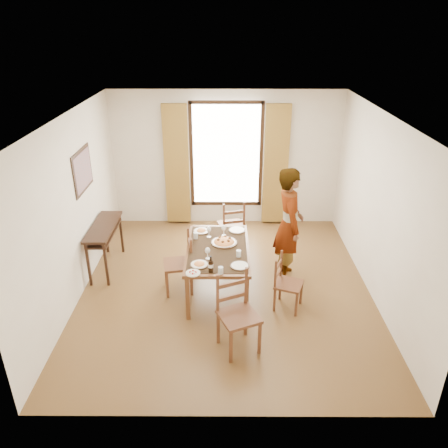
{
  "coord_description": "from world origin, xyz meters",
  "views": [
    {
      "loc": [
        -0.01,
        -5.87,
        3.91
      ],
      "look_at": [
        -0.03,
        0.25,
        1.0
      ],
      "focal_mm": 35.0,
      "sensor_mm": 36.0,
      "label": 1
    }
  ],
  "objects_px": {
    "console_table": "(104,232)",
    "man": "(289,225)",
    "pasta_platter": "(224,240)",
    "dining_table": "(218,252)"
  },
  "relations": [
    {
      "from": "man",
      "to": "dining_table",
      "type": "bearing_deg",
      "value": 106.99
    },
    {
      "from": "pasta_platter",
      "to": "console_table",
      "type": "bearing_deg",
      "value": 165.01
    },
    {
      "from": "console_table",
      "to": "pasta_platter",
      "type": "xyz_separation_m",
      "value": [
        2.0,
        -0.53,
        0.12
      ]
    },
    {
      "from": "man",
      "to": "pasta_platter",
      "type": "height_order",
      "value": "man"
    },
    {
      "from": "dining_table",
      "to": "man",
      "type": "bearing_deg",
      "value": 20.66
    },
    {
      "from": "dining_table",
      "to": "pasta_platter",
      "type": "bearing_deg",
      "value": 55.77
    },
    {
      "from": "console_table",
      "to": "man",
      "type": "bearing_deg",
      "value": -4.77
    },
    {
      "from": "console_table",
      "to": "man",
      "type": "relative_size",
      "value": 0.64
    },
    {
      "from": "dining_table",
      "to": "console_table",
      "type": "bearing_deg",
      "value": 160.52
    },
    {
      "from": "console_table",
      "to": "pasta_platter",
      "type": "distance_m",
      "value": 2.07
    }
  ]
}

